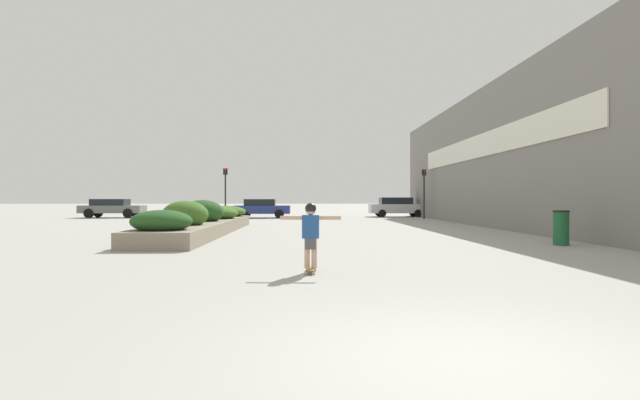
{
  "coord_description": "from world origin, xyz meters",
  "views": [
    {
      "loc": [
        -1.43,
        -4.3,
        1.44
      ],
      "look_at": [
        -0.78,
        17.31,
        1.4
      ],
      "focal_mm": 28.0,
      "sensor_mm": 36.0,
      "label": 1
    }
  ],
  "objects_px": {
    "car_rightmost": "(112,208)",
    "traffic_light_right": "(424,185)",
    "car_leftmost": "(262,208)",
    "trash_bin": "(561,228)",
    "traffic_light_left": "(225,185)",
    "car_center_right": "(397,207)",
    "skateboard": "(311,269)",
    "car_center_left": "(537,207)",
    "skateboarder": "(311,229)"
  },
  "relations": [
    {
      "from": "car_leftmost",
      "to": "traffic_light_right",
      "type": "xyz_separation_m",
      "value": [
        11.87,
        -2.79,
        1.67
      ]
    },
    {
      "from": "skateboard",
      "to": "traffic_light_left",
      "type": "distance_m",
      "value": 25.98
    },
    {
      "from": "trash_bin",
      "to": "car_center_right",
      "type": "xyz_separation_m",
      "value": [
        -0.45,
        25.03,
        0.27
      ]
    },
    {
      "from": "skateboarder",
      "to": "car_center_left",
      "type": "relative_size",
      "value": 0.28
    },
    {
      "from": "skateboard",
      "to": "car_center_left",
      "type": "distance_m",
      "value": 37.27
    },
    {
      "from": "skateboard",
      "to": "traffic_light_left",
      "type": "xyz_separation_m",
      "value": [
        -5.67,
        25.24,
        2.37
      ]
    },
    {
      "from": "trash_bin",
      "to": "car_center_right",
      "type": "distance_m",
      "value": 25.03
    },
    {
      "from": "car_center_left",
      "to": "car_rightmost",
      "type": "bearing_deg",
      "value": -85.82
    },
    {
      "from": "skateboard",
      "to": "car_rightmost",
      "type": "relative_size",
      "value": 0.15
    },
    {
      "from": "skateboard",
      "to": "car_leftmost",
      "type": "bearing_deg",
      "value": 100.45
    },
    {
      "from": "car_leftmost",
      "to": "traffic_light_left",
      "type": "bearing_deg",
      "value": -33.75
    },
    {
      "from": "trash_bin",
      "to": "traffic_light_right",
      "type": "height_order",
      "value": "traffic_light_right"
    },
    {
      "from": "car_center_left",
      "to": "traffic_light_left",
      "type": "bearing_deg",
      "value": -75.44
    },
    {
      "from": "trash_bin",
      "to": "skateboard",
      "type": "bearing_deg",
      "value": -144.85
    },
    {
      "from": "car_rightmost",
      "to": "car_leftmost",
      "type": "bearing_deg",
      "value": 86.84
    },
    {
      "from": "skateboarder",
      "to": "traffic_light_right",
      "type": "xyz_separation_m",
      "value": [
        8.44,
        25.81,
        1.57
      ]
    },
    {
      "from": "trash_bin",
      "to": "traffic_light_left",
      "type": "xyz_separation_m",
      "value": [
        -13.53,
        19.71,
        1.89
      ]
    },
    {
      "from": "car_leftmost",
      "to": "car_center_right",
      "type": "xyz_separation_m",
      "value": [
        10.83,
        1.96,
        0.05
      ]
    },
    {
      "from": "car_center_left",
      "to": "car_center_right",
      "type": "relative_size",
      "value": 0.99
    },
    {
      "from": "car_rightmost",
      "to": "traffic_light_right",
      "type": "relative_size",
      "value": 1.32
    },
    {
      "from": "car_center_left",
      "to": "traffic_light_left",
      "type": "xyz_separation_m",
      "value": [
        -25.15,
        -6.53,
        1.66
      ]
    },
    {
      "from": "skateboarder",
      "to": "car_rightmost",
      "type": "bearing_deg",
      "value": 120.83
    },
    {
      "from": "car_leftmost",
      "to": "trash_bin",
      "type": "bearing_deg",
      "value": 26.05
    },
    {
      "from": "car_center_left",
      "to": "car_center_right",
      "type": "bearing_deg",
      "value": -84.27
    },
    {
      "from": "car_leftmost",
      "to": "car_center_right",
      "type": "relative_size",
      "value": 0.92
    },
    {
      "from": "trash_bin",
      "to": "car_rightmost",
      "type": "bearing_deg",
      "value": 133.98
    },
    {
      "from": "car_leftmost",
      "to": "traffic_light_right",
      "type": "height_order",
      "value": "traffic_light_right"
    },
    {
      "from": "car_center_left",
      "to": "car_rightmost",
      "type": "xyz_separation_m",
      "value": [
        -34.51,
        -2.52,
        0.0
      ]
    },
    {
      "from": "skateboarder",
      "to": "traffic_light_right",
      "type": "bearing_deg",
      "value": 75.51
    },
    {
      "from": "trash_bin",
      "to": "car_center_left",
      "type": "bearing_deg",
      "value": 66.11
    },
    {
      "from": "car_center_right",
      "to": "trash_bin",
      "type": "bearing_deg",
      "value": 1.03
    },
    {
      "from": "car_center_right",
      "to": "traffic_light_right",
      "type": "relative_size",
      "value": 1.28
    },
    {
      "from": "skateboard",
      "to": "traffic_light_right",
      "type": "height_order",
      "value": "traffic_light_right"
    },
    {
      "from": "car_center_right",
      "to": "car_center_left",
      "type": "bearing_deg",
      "value": 95.73
    },
    {
      "from": "car_center_left",
      "to": "traffic_light_right",
      "type": "height_order",
      "value": "traffic_light_right"
    },
    {
      "from": "car_leftmost",
      "to": "car_center_right",
      "type": "distance_m",
      "value": 11.0
    },
    {
      "from": "car_rightmost",
      "to": "traffic_light_left",
      "type": "xyz_separation_m",
      "value": [
        9.36,
        -4.01,
        1.66
      ]
    },
    {
      "from": "skateboard",
      "to": "car_center_left",
      "type": "xyz_separation_m",
      "value": [
        19.48,
        31.77,
        0.71
      ]
    },
    {
      "from": "skateboard",
      "to": "trash_bin",
      "type": "distance_m",
      "value": 9.62
    },
    {
      "from": "skateboard",
      "to": "car_leftmost",
      "type": "height_order",
      "value": "car_leftmost"
    },
    {
      "from": "traffic_light_left",
      "to": "traffic_light_right",
      "type": "height_order",
      "value": "traffic_light_left"
    },
    {
      "from": "skateboarder",
      "to": "traffic_light_left",
      "type": "bearing_deg",
      "value": 106.29
    },
    {
      "from": "skateboard",
      "to": "car_center_left",
      "type": "relative_size",
      "value": 0.16
    },
    {
      "from": "skateboarder",
      "to": "car_center_left",
      "type": "distance_m",
      "value": 37.26
    },
    {
      "from": "trash_bin",
      "to": "traffic_light_left",
      "type": "distance_m",
      "value": 23.98
    },
    {
      "from": "car_leftmost",
      "to": "traffic_light_right",
      "type": "distance_m",
      "value": 12.3
    },
    {
      "from": "skateboarder",
      "to": "car_center_left",
      "type": "height_order",
      "value": "car_center_left"
    },
    {
      "from": "skateboard",
      "to": "car_center_right",
      "type": "height_order",
      "value": "car_center_right"
    },
    {
      "from": "car_center_right",
      "to": "traffic_light_right",
      "type": "distance_m",
      "value": 5.12
    },
    {
      "from": "trash_bin",
      "to": "traffic_light_left",
      "type": "height_order",
      "value": "traffic_light_left"
    }
  ]
}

